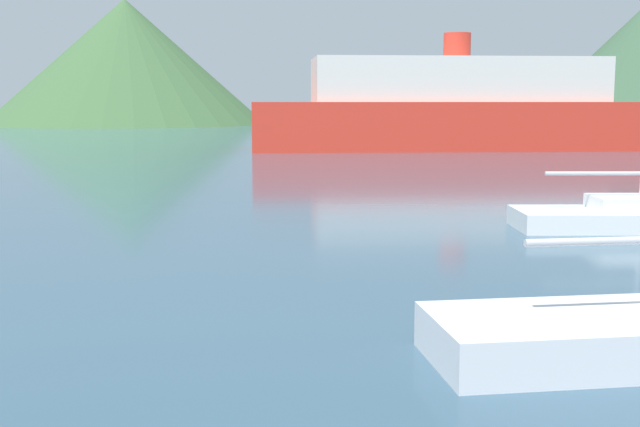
{
  "coord_description": "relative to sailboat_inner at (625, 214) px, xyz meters",
  "views": [
    {
      "loc": [
        0.84,
        0.32,
        3.14
      ],
      "look_at": [
        -0.88,
        14.0,
        1.2
      ],
      "focal_mm": 45.0,
      "sensor_mm": 36.0,
      "label": 1
    }
  ],
  "objects": [
    {
      "name": "hill_west",
      "position": [
        -44.78,
        85.81,
        8.0
      ],
      "size": [
        37.58,
        37.58,
        16.74
      ],
      "color": "#3D6038",
      "rests_on": "ground_plane"
    },
    {
      "name": "hill_central",
      "position": [
        -3.28,
        95.35,
        3.38
      ],
      "size": [
        39.96,
        39.96,
        7.49
      ],
      "color": "#4C6647",
      "rests_on": "ground_plane"
    },
    {
      "name": "ferry_distant",
      "position": [
        -2.78,
        33.28,
        2.24
      ],
      "size": [
        27.49,
        12.19,
        7.5
      ],
      "rotation": [
        0.0,
        0.0,
        0.2
      ],
      "color": "red",
      "rests_on": "ground_plane"
    },
    {
      "name": "sailboat_inner",
      "position": [
        0.0,
        0.0,
        0.0
      ],
      "size": [
        5.56,
        2.68,
        7.7
      ],
      "rotation": [
        0.0,
        0.0,
        0.13
      ],
      "color": "white",
      "rests_on": "ground_plane"
    }
  ]
}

